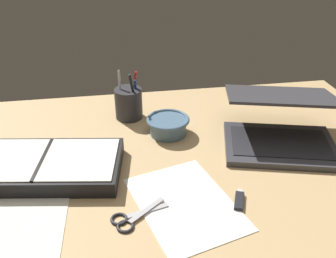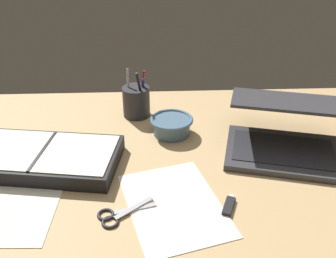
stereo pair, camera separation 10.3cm
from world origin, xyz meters
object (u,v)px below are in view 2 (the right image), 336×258
at_px(bowl, 172,125).
at_px(planner, 44,157).
at_px(pen_cup, 136,101).
at_px(scissors, 115,216).
at_px(laptop, 284,134).

relative_size(bowl, planner, 0.31).
xyz_separation_m(pen_cup, scissors, (-0.04, -0.48, -0.05)).
xyz_separation_m(bowl, pen_cup, (-0.11, 0.12, 0.02)).
bearing_deg(bowl, laptop, -18.42).
bearing_deg(bowl, scissors, -112.19).
height_order(bowl, scissors, bowl).
relative_size(laptop, planner, 0.90).
distance_m(pen_cup, scissors, 0.49).
relative_size(pen_cup, planner, 0.39).
relative_size(bowl, pen_cup, 0.81).
height_order(planner, scissors, planner).
bearing_deg(laptop, pen_cup, 166.26).
relative_size(bowl, scissors, 0.97).
bearing_deg(pen_cup, planner, -131.51).
xyz_separation_m(laptop, bowl, (-0.31, 0.10, -0.02)).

